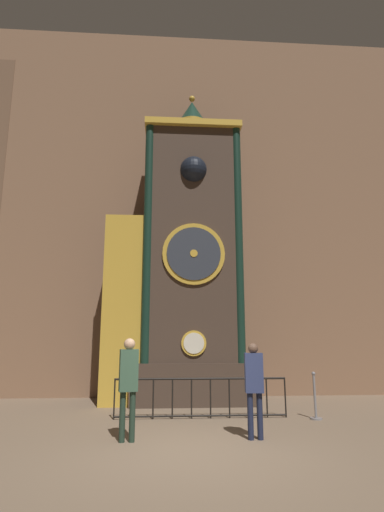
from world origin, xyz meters
TOP-DOWN VIEW (x-y plane):
  - ground_plane at (0.00, 0.00)m, footprint 28.00×28.00m
  - cathedral_back_wall at (-0.09, 6.59)m, footprint 24.00×0.32m
  - clock_tower at (0.02, 5.08)m, footprint 4.39×1.85m
  - railing_fence at (0.41, 2.88)m, footprint 4.11×0.05m
  - visitor_near at (-1.14, 0.80)m, footprint 0.38×0.28m
  - visitor_far at (1.24, 0.81)m, footprint 0.36×0.25m
  - stanchion_post at (3.07, 2.60)m, footprint 0.28×0.28m

SIDE VIEW (x-z plane):
  - ground_plane at x=0.00m, z-range 0.00..0.00m
  - stanchion_post at x=3.07m, z-range -0.18..0.89m
  - railing_fence at x=0.41m, z-range 0.05..0.97m
  - visitor_far at x=1.24m, z-range 0.17..1.93m
  - visitor_near at x=-1.14m, z-range 0.19..2.04m
  - clock_tower at x=0.02m, z-range -0.82..9.09m
  - cathedral_back_wall at x=-0.09m, z-range -0.01..13.31m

